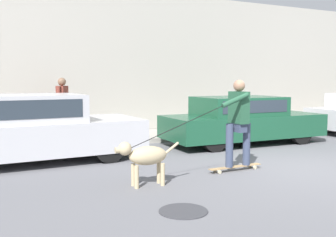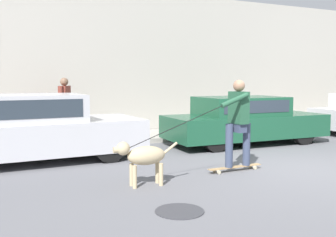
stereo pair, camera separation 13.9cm
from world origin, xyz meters
name	(u,v)px [view 1 (the left image)]	position (x,y,z in m)	size (l,w,h in m)	color
ground_plane	(292,167)	(0.00, 0.00, 0.00)	(36.00, 36.00, 0.00)	slate
back_wall	(163,64)	(0.00, 5.88, 2.22)	(32.00, 0.30, 4.43)	#ADA89E
sidewalk_curb	(179,134)	(0.00, 4.79, 0.07)	(30.00, 1.85, 0.13)	#A39E93
parked_car_0	(29,130)	(-4.57, 2.76, 0.68)	(4.61, 1.96, 1.41)	black
parked_car_1	(242,121)	(0.86, 2.76, 0.62)	(4.38, 1.78, 1.27)	black
dog	(145,156)	(-3.13, 0.01, 0.49)	(1.09, 0.34, 0.75)	tan
skateboarder	(238,119)	(-1.13, 0.25, 0.98)	(2.86, 0.58, 1.71)	beige
pedestrian_with_bag	(63,105)	(-3.45, 4.86, 1.04)	(0.45, 0.64, 1.64)	#28282D
manhole_cover	(183,211)	(-3.16, -1.35, 0.01)	(0.65, 0.65, 0.01)	#38383D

